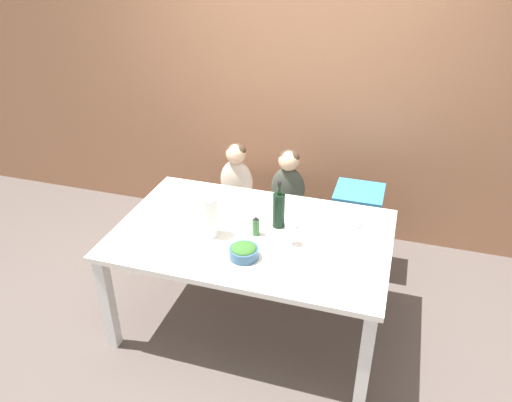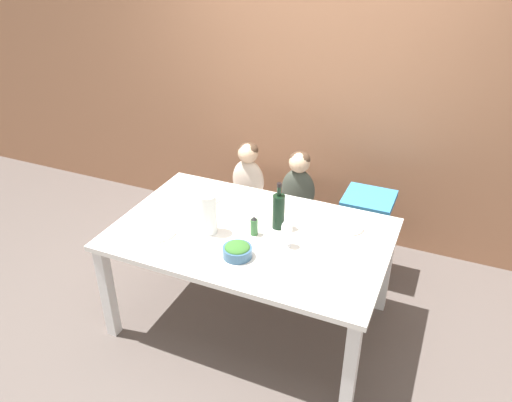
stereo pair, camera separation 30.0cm
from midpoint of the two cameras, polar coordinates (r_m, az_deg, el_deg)
ground_plane at (r=3.56m, az=-2.88°, el=-13.42°), size 14.00×14.00×0.00m
wall_back at (r=4.04m, az=3.28°, el=14.07°), size 10.00×0.06×2.70m
dining_table at (r=3.16m, az=-3.17°, el=-4.87°), size 1.70×1.09×0.72m
chair_far_left at (r=4.07m, az=-4.29°, el=-0.80°), size 0.42×0.41×0.44m
chair_far_center at (r=3.95m, az=1.40°, el=-1.72°), size 0.42×0.41×0.44m
chair_right_highchair at (r=3.78m, az=9.34°, el=-0.79°), size 0.35×0.35×0.68m
person_child_left at (r=3.92m, az=-4.46°, el=3.27°), size 0.26×0.16×0.49m
person_child_center at (r=3.80m, az=1.46°, el=2.45°), size 0.26×0.16×0.49m
wine_bottle at (r=3.11m, az=-0.14°, el=-1.03°), size 0.08×0.08×0.31m
paper_towel_roll at (r=3.05m, az=-8.23°, el=-1.84°), size 0.11×0.11×0.26m
wine_glass_near at (r=2.94m, az=1.07°, el=-3.08°), size 0.07×0.07×0.18m
salad_bowl_large at (r=2.88m, az=-4.40°, el=-5.86°), size 0.17×0.17×0.08m
dinner_plate_front_left at (r=3.13m, az=-13.86°, el=-4.27°), size 0.23×0.23×0.01m
dinner_plate_back_left at (r=3.47m, az=-9.07°, el=-0.11°), size 0.23×0.23×0.01m
dinner_plate_back_right at (r=3.24m, az=7.44°, el=-2.35°), size 0.23×0.23×0.01m
condiment_bottle_hot_sauce at (r=3.06m, az=-2.82°, el=-2.96°), size 0.05×0.05×0.13m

